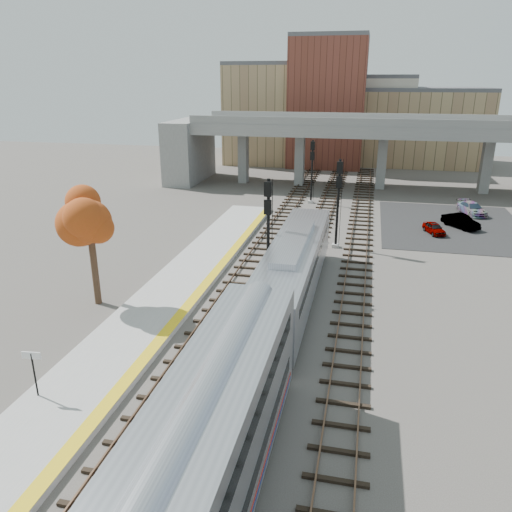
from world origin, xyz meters
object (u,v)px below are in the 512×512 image
at_px(car_c, 472,208).
at_px(locomotive, 293,269).
at_px(signal_mast_mid, 338,204).
at_px(car_a, 434,228).
at_px(signal_mast_far, 312,172).
at_px(car_b, 461,221).
at_px(signal_mast_near, 268,233).
at_px(tree, 88,215).

bearing_deg(car_c, locomotive, -139.32).
xyz_separation_m(locomotive, car_c, (15.70, 26.36, -1.59)).
relative_size(signal_mast_mid, car_a, 2.49).
bearing_deg(signal_mast_mid, signal_mast_far, 104.36).
bearing_deg(car_b, signal_mast_mid, 179.29).
xyz_separation_m(signal_mast_mid, car_c, (13.70, 14.56, -3.28)).
height_order(signal_mast_near, car_a, signal_mast_near).
xyz_separation_m(signal_mast_near, car_c, (17.80, 24.54, -3.32)).
bearing_deg(car_b, car_a, -174.02).
bearing_deg(car_c, car_b, -127.85).
relative_size(signal_mast_near, car_a, 2.51).
height_order(tree, car_a, tree).
xyz_separation_m(locomotive, signal_mast_far, (-2.10, 27.82, 1.46)).
height_order(signal_mast_mid, tree, tree).
relative_size(locomotive, signal_mast_near, 2.44).
height_order(signal_mast_far, tree, tree).
bearing_deg(car_a, signal_mast_near, -148.09).
distance_m(signal_mast_near, car_c, 30.50).
bearing_deg(locomotive, car_a, 58.71).
bearing_deg(car_b, tree, -175.34).
distance_m(signal_mast_near, tree, 11.81).
relative_size(signal_mast_mid, car_c, 1.73).
height_order(locomotive, car_b, locomotive).
bearing_deg(signal_mast_near, signal_mast_mid, 67.65).
bearing_deg(car_b, car_c, 32.99).
height_order(locomotive, signal_mast_far, signal_mast_far).
bearing_deg(tree, signal_mast_mid, 46.10).
relative_size(signal_mast_near, tree, 0.96).
bearing_deg(car_a, tree, -156.99).
relative_size(locomotive, signal_mast_far, 2.57).
distance_m(signal_mast_near, signal_mast_mid, 10.78).
distance_m(signal_mast_mid, car_b, 14.99).
relative_size(signal_mast_far, car_a, 2.38).
bearing_deg(car_b, signal_mast_far, 117.73).
bearing_deg(car_c, tree, -152.12).
bearing_deg(signal_mast_mid, tree, -133.90).
bearing_deg(signal_mast_far, car_b, -24.57).
bearing_deg(tree, signal_mast_far, 71.46).
bearing_deg(tree, car_a, 42.20).
height_order(signal_mast_near, car_b, signal_mast_near).
bearing_deg(signal_mast_mid, car_c, 46.74).
bearing_deg(signal_mast_near, car_a, 51.10).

